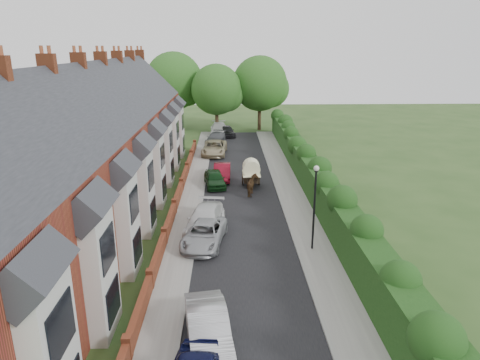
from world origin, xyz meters
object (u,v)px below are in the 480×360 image
(car_red, at_px, (222,172))
(horse_cart, at_px, (251,171))
(lamppost, at_px, (315,197))
(car_white, at_px, (205,220))
(car_silver_b, at_px, (204,234))
(car_green, at_px, (215,179))
(car_silver_a, at_px, (208,329))
(car_grey, at_px, (216,138))
(car_beige, at_px, (214,148))
(horse, at_px, (253,186))
(car_black, at_px, (227,131))

(car_red, distance_m, horse_cart, 3.48)
(lamppost, xyz_separation_m, car_red, (-5.44, 14.20, -2.61))
(car_white, height_order, car_red, car_white)
(lamppost, xyz_separation_m, car_silver_b, (-6.36, 1.00, -2.63))
(car_silver_b, relative_size, car_white, 0.93)
(car_green, bearing_deg, car_silver_a, -97.60)
(lamppost, relative_size, car_grey, 1.12)
(car_beige, bearing_deg, horse, -72.32)
(car_silver_b, xyz_separation_m, car_white, (-0.04, 2.00, 0.09))
(car_red, distance_m, car_beige, 9.25)
(car_grey, bearing_deg, car_red, -74.18)
(car_black, xyz_separation_m, horse_cart, (2.05, -21.60, 0.68))
(car_white, distance_m, car_red, 11.24)
(lamppost, relative_size, horse, 2.68)
(lamppost, xyz_separation_m, car_silver_a, (-5.73, -8.20, -2.54))
(car_white, bearing_deg, horse_cart, 76.74)
(horse_cart, bearing_deg, horse, -90.00)
(car_white, height_order, car_black, car_white)
(car_red, distance_m, car_black, 19.27)
(car_silver_b, xyz_separation_m, horse_cart, (3.42, 10.87, 0.72))
(car_green, bearing_deg, car_white, -100.67)
(lamppost, xyz_separation_m, car_black, (-5.00, 33.47, -2.59))
(car_silver_b, height_order, horse_cart, horse_cart)
(horse_cart, bearing_deg, lamppost, -76.06)
(car_green, bearing_deg, car_silver_b, -100.09)
(lamppost, bearing_deg, car_silver_b, 171.07)
(car_white, bearing_deg, car_green, 95.85)
(car_white, xyz_separation_m, car_beige, (0.00, 20.40, 0.01))
(car_green, xyz_separation_m, horse, (3.10, -2.41, 0.13))
(car_silver_b, xyz_separation_m, car_black, (1.36, 32.47, 0.04))
(horse, height_order, horse_cart, horse_cart)
(car_white, bearing_deg, car_red, 93.11)
(car_green, distance_m, car_red, 2.09)
(car_beige, height_order, horse_cart, horse_cart)
(lamppost, distance_m, car_beige, 24.39)
(horse, bearing_deg, car_silver_b, 76.06)
(lamppost, xyz_separation_m, car_grey, (-6.40, 29.00, -2.63))
(car_silver_a, relative_size, car_green, 1.14)
(car_green, xyz_separation_m, car_black, (1.05, 21.27, 0.02))
(car_white, height_order, horse_cart, horse_cart)
(car_silver_a, xyz_separation_m, car_green, (-0.32, 20.40, -0.07))
(car_silver_a, bearing_deg, car_grey, 82.02)
(car_silver_a, relative_size, car_red, 1.10)
(car_red, height_order, horse_cart, horse_cart)
(car_white, xyz_separation_m, car_black, (1.40, 30.47, -0.05))
(car_silver_a, relative_size, car_beige, 0.84)
(horse, bearing_deg, car_grey, -72.51)
(lamppost, distance_m, car_red, 15.43)
(lamppost, bearing_deg, horse, 106.75)
(car_silver_b, distance_m, horse_cart, 11.42)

